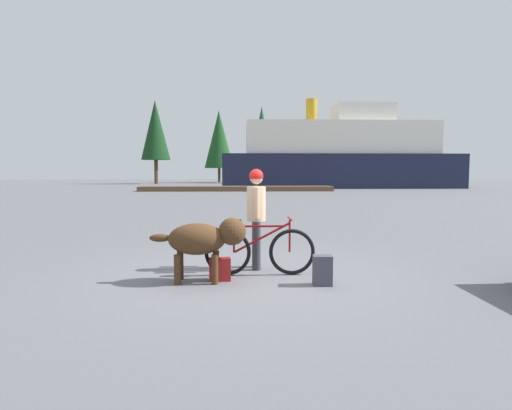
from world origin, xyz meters
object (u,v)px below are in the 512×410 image
Objects in this scene: person_cyclist at (256,209)px; sailboat_moored at (380,183)px; dog at (204,239)px; backpack at (322,270)px; ferry_boat at (339,156)px; handbag_pannier at (220,269)px; bicycle at (259,250)px.

person_cyclist is 0.24× the size of sailboat_moored.
person_cyclist is 1.18× the size of dog.
backpack is 38.46m from ferry_boat.
sailboat_moored is (14.09, 35.26, 0.32)m from handbag_pannier.
person_cyclist is at bearing 46.32° from dog.
sailboat_moored reaches higher than dog.
handbag_pannier is at bearing -151.45° from bicycle.
bicycle is 0.08× the size of ferry_boat.
person_cyclist is (-0.03, 0.47, 0.63)m from bicycle.
bicycle is 38.05m from ferry_boat.
person_cyclist is at bearing 53.89° from handbag_pannier.
backpack is 1.26× the size of handbag_pannier.
sailboat_moored is at bearing 68.60° from person_cyclist.
ferry_boat is (9.81, 36.19, 2.13)m from person_cyclist.
dog is at bearing 171.55° from backpack.
bicycle is at bearing -86.43° from person_cyclist.
sailboat_moored is (12.57, 35.57, 0.28)m from backpack.
dog is at bearing -155.53° from bicycle.
handbag_pannier is 37.97m from sailboat_moored.
ferry_boat is (9.78, 36.66, 2.76)m from bicycle.
sailboat_moored reaches higher than handbag_pannier.
backpack is at bearing -49.97° from person_cyclist.
dog is at bearing -133.68° from person_cyclist.
ferry_boat is (10.63, 37.05, 2.51)m from dog.
dog is 1.82m from backpack.
sailboat_moored reaches higher than person_cyclist.
handbag_pannier is at bearing -105.70° from ferry_boat.
bicycle reaches higher than handbag_pannier.
bicycle is 0.25× the size of sailboat_moored.
bicycle is 1.04× the size of person_cyclist.
backpack is 0.06× the size of sailboat_moored.
dog reaches higher than bicycle.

